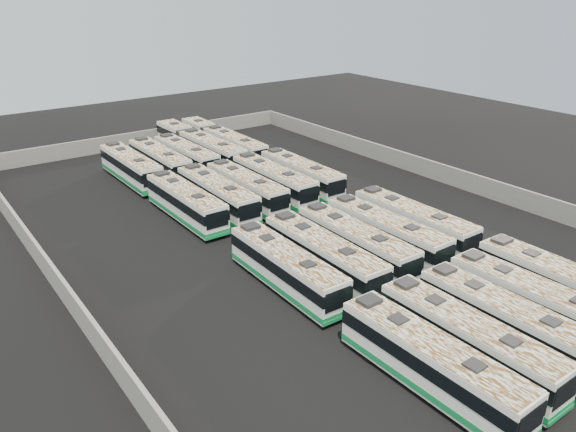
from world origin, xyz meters
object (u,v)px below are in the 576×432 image
at_px(bus_front_right, 536,304).
at_px(bus_midfront_far_left, 286,268).
at_px(bus_back_far_right, 222,141).
at_px(bus_midfront_left, 323,256).
at_px(bus_back_right, 199,145).
at_px(bus_midback_far_right, 301,175).
at_px(bus_midfront_center, 355,244).
at_px(bus_midback_right, 274,181).
at_px(bus_back_left, 160,161).
at_px(bus_midback_left, 217,195).
at_px(bus_back_center, 186,156).
at_px(bus_front_far_left, 431,363).
at_px(bus_front_far_right, 564,287).
at_px(bus_midback_far_left, 186,202).
at_px(bus_midback_center, 246,188).
at_px(bus_back_far_left, 131,167).
at_px(bus_midfront_right, 386,233).
at_px(bus_front_center, 507,322).
at_px(bus_front_left, 468,340).
at_px(bus_midfront_far_right, 413,223).

distance_m(bus_front_right, bus_midfront_far_left, 18.05).
bearing_deg(bus_back_far_right, bus_midfront_left, -106.24).
relative_size(bus_midfront_far_left, bus_back_right, 0.62).
distance_m(bus_midback_far_right, bus_back_right, 18.11).
relative_size(bus_front_right, bus_midfront_center, 0.99).
bearing_deg(bus_midback_right, bus_back_left, 116.91).
bearing_deg(bus_midfront_left, bus_midback_left, 91.37).
distance_m(bus_midfront_far_left, bus_back_center, 32.26).
relative_size(bus_front_far_left, bus_back_far_right, 0.64).
relative_size(bus_front_far_right, bus_back_left, 1.02).
bearing_deg(bus_back_center, bus_midback_far_left, -118.07).
distance_m(bus_midback_left, bus_back_left, 14.47).
height_order(bus_midback_center, bus_back_far_left, bus_back_far_left).
xyz_separation_m(bus_front_far_left, bus_back_far_right, (14.51, 49.37, -0.00)).
distance_m(bus_front_far_right, bus_midfront_right, 14.81).
height_order(bus_front_far_right, bus_midback_center, bus_front_far_right).
bearing_deg(bus_front_center, bus_front_left, 175.73).
bearing_deg(bus_midfront_right, bus_back_far_left, 108.87).
distance_m(bus_midback_left, bus_midback_center, 3.60).
xyz_separation_m(bus_front_right, bus_midfront_center, (-3.57, 14.45, 0.01)).
bearing_deg(bus_front_left, bus_midfront_far_right, 52.86).
xyz_separation_m(bus_front_center, bus_front_right, (3.60, 0.16, 0.00)).
height_order(bus_midfront_far_left, bus_midfront_left, bus_midfront_left).
height_order(bus_front_center, bus_midfront_far_left, bus_front_center).
height_order(bus_midback_right, bus_back_far_right, bus_midback_right).
height_order(bus_midback_far_left, bus_midback_far_right, bus_midback_far_right).
bearing_deg(bus_midfront_far_right, bus_back_far_right, 89.88).
bearing_deg(bus_front_right, bus_front_center, -178.92).
xyz_separation_m(bus_midfront_far_left, bus_midback_left, (3.55, 17.06, 0.06)).
bearing_deg(bus_back_center, bus_back_far_right, 24.52).
relative_size(bus_midfront_center, bus_back_far_left, 1.00).
bearing_deg(bus_midfront_center, bus_front_center, -89.11).
bearing_deg(bus_front_center, bus_front_far_left, 178.76).
relative_size(bus_front_right, bus_midfront_right, 0.99).
bearing_deg(bus_front_center, bus_midfront_far_right, 63.46).
height_order(bus_midback_far_left, bus_midback_left, bus_midback_left).
height_order(bus_midfront_far_left, bus_midback_center, bus_midfront_far_left).
xyz_separation_m(bus_back_left, bus_back_center, (3.57, -0.10, -0.03)).
bearing_deg(bus_front_right, bus_midback_left, 101.58).
bearing_deg(bus_midfront_far_right, bus_midfront_far_left, -179.79).
relative_size(bus_midback_far_left, bus_back_far_right, 0.65).
distance_m(bus_midfront_left, bus_back_far_left, 31.70).
bearing_deg(bus_midfront_right, bus_midback_far_right, 77.42).
bearing_deg(bus_midback_far_left, bus_midback_far_right, -0.07).
relative_size(bus_front_center, bus_midback_left, 0.97).
bearing_deg(bus_midfront_center, bus_midfront_right, 0.36).
height_order(bus_midfront_left, bus_back_far_right, bus_midfront_left).
bearing_deg(bus_midback_right, bus_back_far_right, 78.79).
bearing_deg(bus_midfront_center, bus_back_center, 91.08).
xyz_separation_m(bus_midback_right, bus_back_far_right, (3.71, 17.72, -0.05)).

